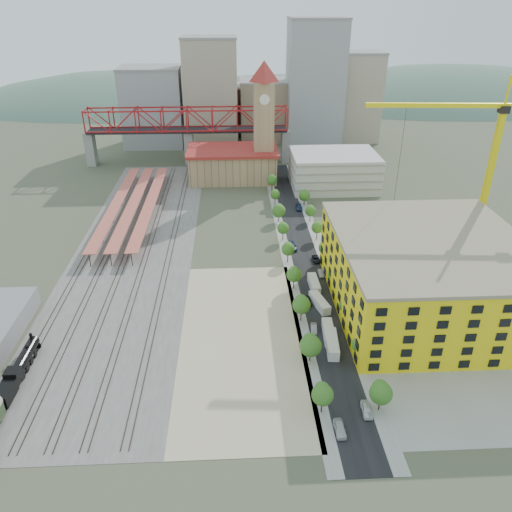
{
  "coord_description": "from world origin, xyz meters",
  "views": [
    {
      "loc": [
        -5.3,
        -124.25,
        69.97
      ],
      "look_at": [
        0.38,
        -9.7,
        10.0
      ],
      "focal_mm": 35.0,
      "sensor_mm": 36.0,
      "label": 1
    }
  ],
  "objects_px": {
    "locomotive": "(20,368)",
    "site_trailer_c": "(320,303)",
    "site_trailer_b": "(328,333)",
    "car_0": "(340,429)",
    "tower_crane": "(482,152)",
    "site_trailer_a": "(332,344)",
    "construction_building": "(427,274)",
    "clock_tower": "(264,111)",
    "site_trailer_d": "(314,284)"
  },
  "relations": [
    {
      "from": "locomotive",
      "to": "site_trailer_d",
      "type": "distance_m",
      "value": 73.27
    },
    {
      "from": "tower_crane",
      "to": "site_trailer_a",
      "type": "distance_m",
      "value": 69.78
    },
    {
      "from": "construction_building",
      "to": "locomotive",
      "type": "distance_m",
      "value": 94.81
    },
    {
      "from": "site_trailer_a",
      "to": "car_0",
      "type": "relative_size",
      "value": 1.99
    },
    {
      "from": "site_trailer_a",
      "to": "clock_tower",
      "type": "bearing_deg",
      "value": 99.25
    },
    {
      "from": "locomotive",
      "to": "site_trailer_c",
      "type": "relative_size",
      "value": 2.38
    },
    {
      "from": "clock_tower",
      "to": "car_0",
      "type": "xyz_separation_m",
      "value": [
        5.0,
        -139.99,
        -27.9
      ]
    },
    {
      "from": "site_trailer_b",
      "to": "site_trailer_d",
      "type": "relative_size",
      "value": 1.03
    },
    {
      "from": "tower_crane",
      "to": "site_trailer_b",
      "type": "distance_m",
      "value": 67.31
    },
    {
      "from": "site_trailer_a",
      "to": "site_trailer_d",
      "type": "distance_m",
      "value": 26.27
    },
    {
      "from": "tower_crane",
      "to": "site_trailer_b",
      "type": "relative_size",
      "value": 5.89
    },
    {
      "from": "tower_crane",
      "to": "site_trailer_a",
      "type": "xyz_separation_m",
      "value": [
        -46.64,
        -41.67,
        -30.95
      ]
    },
    {
      "from": "tower_crane",
      "to": "site_trailer_b",
      "type": "bearing_deg",
      "value": -141.34
    },
    {
      "from": "locomotive",
      "to": "site_trailer_c",
      "type": "bearing_deg",
      "value": 18.83
    },
    {
      "from": "construction_building",
      "to": "clock_tower",
      "type": "bearing_deg",
      "value": 108.78
    },
    {
      "from": "clock_tower",
      "to": "site_trailer_a",
      "type": "height_order",
      "value": "clock_tower"
    },
    {
      "from": "construction_building",
      "to": "site_trailer_d",
      "type": "relative_size",
      "value": 5.86
    },
    {
      "from": "clock_tower",
      "to": "site_trailer_c",
      "type": "height_order",
      "value": "clock_tower"
    },
    {
      "from": "site_trailer_c",
      "to": "site_trailer_d",
      "type": "relative_size",
      "value": 1.01
    },
    {
      "from": "locomotive",
      "to": "car_0",
      "type": "distance_m",
      "value": 65.62
    },
    {
      "from": "construction_building",
      "to": "site_trailer_c",
      "type": "relative_size",
      "value": 5.8
    },
    {
      "from": "site_trailer_b",
      "to": "car_0",
      "type": "distance_m",
      "value": 28.39
    },
    {
      "from": "clock_tower",
      "to": "tower_crane",
      "type": "xyz_separation_m",
      "value": [
        54.64,
        -74.46,
        3.53
      ]
    },
    {
      "from": "construction_building",
      "to": "site_trailer_a",
      "type": "height_order",
      "value": "construction_building"
    },
    {
      "from": "clock_tower",
      "to": "site_trailer_c",
      "type": "relative_size",
      "value": 5.96
    },
    {
      "from": "construction_building",
      "to": "site_trailer_d",
      "type": "xyz_separation_m",
      "value": [
        -26.0,
        10.14,
        -8.23
      ]
    },
    {
      "from": "clock_tower",
      "to": "site_trailer_d",
      "type": "relative_size",
      "value": 6.02
    },
    {
      "from": "construction_building",
      "to": "site_trailer_d",
      "type": "bearing_deg",
      "value": 158.7
    },
    {
      "from": "site_trailer_a",
      "to": "site_trailer_b",
      "type": "relative_size",
      "value": 1.05
    },
    {
      "from": "site_trailer_a",
      "to": "site_trailer_d",
      "type": "bearing_deg",
      "value": 95.31
    },
    {
      "from": "locomotive",
      "to": "tower_crane",
      "type": "relative_size",
      "value": 0.4
    },
    {
      "from": "locomotive",
      "to": "site_trailer_d",
      "type": "xyz_separation_m",
      "value": [
        66.0,
        31.81,
        -0.75
      ]
    },
    {
      "from": "site_trailer_c",
      "to": "site_trailer_d",
      "type": "distance_m",
      "value": 9.3
    },
    {
      "from": "site_trailer_b",
      "to": "site_trailer_d",
      "type": "height_order",
      "value": "site_trailer_b"
    },
    {
      "from": "construction_building",
      "to": "locomotive",
      "type": "xyz_separation_m",
      "value": [
        -92.0,
        -21.67,
        -7.48
      ]
    },
    {
      "from": "locomotive",
      "to": "car_0",
      "type": "height_order",
      "value": "locomotive"
    },
    {
      "from": "construction_building",
      "to": "locomotive",
      "type": "bearing_deg",
      "value": -166.75
    },
    {
      "from": "site_trailer_d",
      "to": "locomotive",
      "type": "bearing_deg",
      "value": -155.43
    },
    {
      "from": "site_trailer_c",
      "to": "clock_tower",
      "type": "bearing_deg",
      "value": 79.49
    },
    {
      "from": "construction_building",
      "to": "tower_crane",
      "type": "height_order",
      "value": "tower_crane"
    },
    {
      "from": "site_trailer_a",
      "to": "construction_building",
      "type": "bearing_deg",
      "value": 37.12
    },
    {
      "from": "locomotive",
      "to": "tower_crane",
      "type": "xyz_separation_m",
      "value": [
        112.64,
        47.21,
        30.3
      ]
    },
    {
      "from": "clock_tower",
      "to": "locomotive",
      "type": "distance_m",
      "value": 137.41
    },
    {
      "from": "tower_crane",
      "to": "site_trailer_a",
      "type": "height_order",
      "value": "tower_crane"
    },
    {
      "from": "locomotive",
      "to": "site_trailer_a",
      "type": "bearing_deg",
      "value": 4.8
    },
    {
      "from": "site_trailer_a",
      "to": "site_trailer_b",
      "type": "height_order",
      "value": "site_trailer_a"
    },
    {
      "from": "construction_building",
      "to": "site_trailer_a",
      "type": "distance_m",
      "value": 31.66
    },
    {
      "from": "tower_crane",
      "to": "site_trailer_b",
      "type": "height_order",
      "value": "tower_crane"
    },
    {
      "from": "site_trailer_b",
      "to": "site_trailer_c",
      "type": "height_order",
      "value": "site_trailer_b"
    },
    {
      "from": "construction_building",
      "to": "tower_crane",
      "type": "relative_size",
      "value": 0.97
    }
  ]
}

